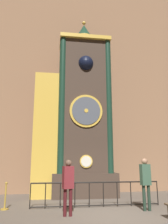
# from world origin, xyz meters

# --- Properties ---
(ground_plane) EXTENTS (28.00, 28.00, 0.00)m
(ground_plane) POSITION_xyz_m (0.00, 0.00, 0.00)
(ground_plane) COLOR brown
(cathedral_back_wall) EXTENTS (24.00, 0.32, 14.81)m
(cathedral_back_wall) POSITION_xyz_m (-0.09, 5.16, 7.39)
(cathedral_back_wall) COLOR #936B4C
(cathedral_back_wall) RESTS_ON ground_plane
(clock_tower) EXTENTS (4.09, 1.83, 9.49)m
(clock_tower) POSITION_xyz_m (-0.86, 3.86, 3.96)
(clock_tower) COLOR #423328
(clock_tower) RESTS_ON ground_plane
(railing_fence) EXTENTS (4.96, 0.05, 0.91)m
(railing_fence) POSITION_xyz_m (-0.34, 1.47, 0.51)
(railing_fence) COLOR black
(railing_fence) RESTS_ON ground_plane
(visitor_near) EXTENTS (0.39, 0.31, 1.74)m
(visitor_near) POSITION_xyz_m (-1.50, 0.26, 1.05)
(visitor_near) COLOR #461518
(visitor_near) RESTS_ON ground_plane
(visitor_far) EXTENTS (0.36, 0.26, 1.79)m
(visitor_far) POSITION_xyz_m (1.30, 0.62, 1.08)
(visitor_far) COLOR #213427
(visitor_far) RESTS_ON ground_plane
(stanchion_post) EXTENTS (0.28, 0.28, 0.95)m
(stanchion_post) POSITION_xyz_m (-3.67, 1.49, 0.30)
(stanchion_post) COLOR #B28E33
(stanchion_post) RESTS_ON ground_plane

